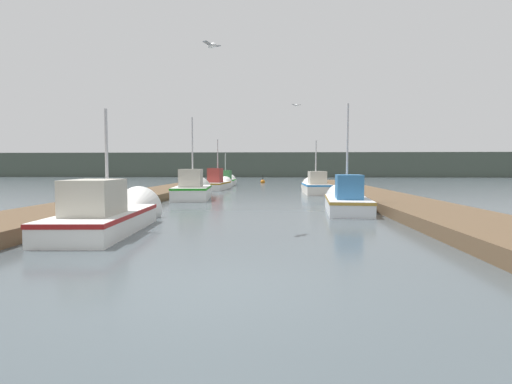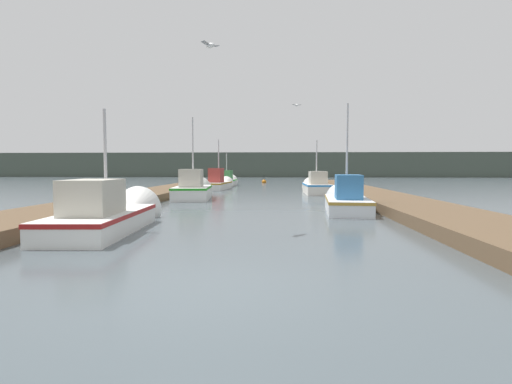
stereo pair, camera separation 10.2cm
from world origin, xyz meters
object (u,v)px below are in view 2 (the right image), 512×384
Objects in this scene: fishing_boat_3 at (316,186)px; seagull_lead at (210,45)px; fishing_boat_4 at (219,183)px; mooring_piling_1 at (323,180)px; mooring_piling_0 at (112,197)px; seagull_1 at (297,105)px; fishing_boat_5 at (227,181)px; fishing_boat_1 at (346,200)px; channel_buoy at (264,182)px; fishing_boat_2 at (193,189)px; fishing_boat_0 at (112,214)px.

fishing_boat_3 is 16.29m from seagull_lead.
mooring_piling_1 is (8.18, 3.13, 0.17)m from fishing_boat_4.
fishing_boat_4 is at bearing 144.32° from fishing_boat_3.
mooring_piling_0 is at bearing -91.41° from fishing_boat_4.
seagull_1 reaches higher than seagull_lead.
fishing_boat_5 reaches higher than mooring_piling_1.
mooring_piling_1 is 2.42× the size of seagull_lead.
seagull_lead is at bearing -39.97° from mooring_piling_0.
mooring_piling_1 is at bearing 63.93° from mooring_piling_0.
mooring_piling_1 is at bearing 54.41° from seagull_1.
fishing_boat_3 is 8.80× the size of seagull_lead.
fishing_boat_1 reaches higher than mooring_piling_1.
channel_buoy is (4.33, 27.82, -0.48)m from mooring_piling_0.
mooring_piling_0 is (-1.35, -16.36, 0.16)m from fishing_boat_4.
mooring_piling_0 is (-1.37, -7.11, 0.11)m from fishing_boat_2.
fishing_boat_2 is 0.87× the size of fishing_boat_5.
fishing_boat_1 is 26.45m from channel_buoy.
fishing_boat_4 is 4.51× the size of mooring_piling_1.
fishing_boat_2 reaches higher than mooring_piling_1.
fishing_boat_5 is at bearing 94.94° from fishing_boat_4.
fishing_boat_0 reaches higher than mooring_piling_1.
fishing_boat_0 is at bearing -66.94° from mooring_piling_0.
mooring_piling_1 is at bearing 50.90° from fishing_boat_2.
fishing_boat_1 is at bearing -81.11° from channel_buoy.
seagull_1 reaches higher than fishing_boat_4.
fishing_boat_0 is at bearing -86.72° from fishing_boat_4.
channel_buoy is (2.97, 11.46, -0.32)m from fishing_boat_4.
fishing_boat_3 is 0.81× the size of fishing_boat_4.
seagull_lead reaches higher than fishing_boat_5.
fishing_boat_0 is at bearing -140.86° from fishing_boat_1.
mooring_piling_1 is 23.93m from seagull_lead.
fishing_boat_0 is 19.50m from fishing_boat_4.
fishing_boat_5 is 9.87× the size of seagull_1.
fishing_boat_1 is at bearing -93.60° from mooring_piling_1.
seagull_1 is at bearing 62.56° from fishing_boat_0.
fishing_boat_2 is 8.55× the size of seagull_1.
fishing_boat_4 is at bearing -159.05° from mooring_piling_1.
fishing_boat_5 is at bearing 162.68° from mooring_piling_1.
fishing_boat_5 is at bearing 86.88° from fishing_boat_0.
fishing_boat_4 is 5.74m from fishing_boat_5.
channel_buoy is at bearing 76.82° from seagull_1.
fishing_boat_3 is 3.71× the size of mooring_piling_0.
channel_buoy is at bearing 35.62° from seagull_lead.
seagull_1 is (2.73, 12.69, 0.43)m from seagull_lead.
seagull_1 is (5.50, -7.12, 4.71)m from fishing_boat_4.
seagull_1 is (2.52, -18.58, 5.02)m from channel_buoy.
fishing_boat_1 is at bearing -3.91° from seagull_lead.
channel_buoy is at bearing 78.78° from fishing_boat_4.
fishing_boat_4 is at bearing 43.94° from seagull_lead.
fishing_boat_4 reaches higher than fishing_boat_0.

